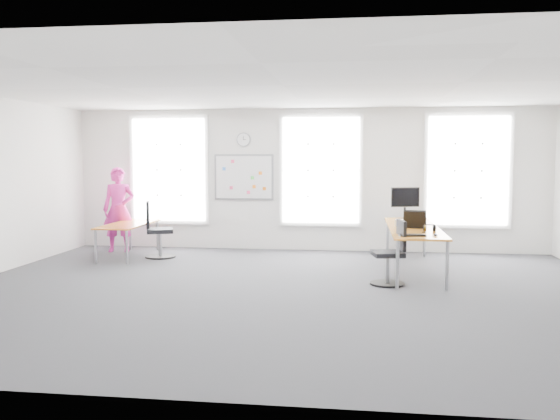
# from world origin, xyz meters

# --- Properties ---
(floor) EXTENTS (10.00, 10.00, 0.00)m
(floor) POSITION_xyz_m (0.00, 0.00, 0.00)
(floor) COLOR #2C2B30
(floor) RESTS_ON ground
(ceiling) EXTENTS (10.00, 10.00, 0.00)m
(ceiling) POSITION_xyz_m (0.00, 0.00, 3.00)
(ceiling) COLOR white
(ceiling) RESTS_ON ground
(wall_back) EXTENTS (10.00, 0.00, 10.00)m
(wall_back) POSITION_xyz_m (0.00, 4.00, 1.50)
(wall_back) COLOR white
(wall_back) RESTS_ON ground
(wall_front) EXTENTS (10.00, 0.00, 10.00)m
(wall_front) POSITION_xyz_m (0.00, -4.00, 1.50)
(wall_front) COLOR white
(wall_front) RESTS_ON ground
(window_left) EXTENTS (1.60, 0.06, 2.20)m
(window_left) POSITION_xyz_m (-3.00, 3.97, 1.70)
(window_left) COLOR white
(window_left) RESTS_ON wall_back
(window_mid) EXTENTS (1.60, 0.06, 2.20)m
(window_mid) POSITION_xyz_m (0.30, 3.97, 1.70)
(window_mid) COLOR white
(window_mid) RESTS_ON wall_back
(window_right) EXTENTS (1.60, 0.06, 2.20)m
(window_right) POSITION_xyz_m (3.30, 3.97, 1.70)
(window_right) COLOR white
(window_right) RESTS_ON wall_back
(desk_right) EXTENTS (0.84, 3.17, 0.77)m
(desk_right) POSITION_xyz_m (2.04, 1.92, 0.72)
(desk_right) COLOR orange
(desk_right) RESTS_ON ground
(desk_left) EXTENTS (0.73, 1.81, 0.66)m
(desk_left) POSITION_xyz_m (-3.45, 2.69, 0.61)
(desk_left) COLOR orange
(desk_left) RESTS_ON ground
(chair_right) EXTENTS (0.54, 0.54, 1.01)m
(chair_right) POSITION_xyz_m (1.61, 0.70, 0.44)
(chair_right) COLOR black
(chair_right) RESTS_ON ground
(chair_left) EXTENTS (0.64, 0.64, 1.11)m
(chair_left) POSITION_xyz_m (-2.85, 2.64, 0.49)
(chair_left) COLOR black
(chair_left) RESTS_ON ground
(person) EXTENTS (0.72, 0.56, 1.77)m
(person) POSITION_xyz_m (-3.88, 3.28, 0.89)
(person) COLOR #C02385
(person) RESTS_ON ground
(whiteboard) EXTENTS (1.20, 0.03, 0.90)m
(whiteboard) POSITION_xyz_m (-1.35, 3.97, 1.55)
(whiteboard) COLOR white
(whiteboard) RESTS_ON wall_back
(wall_clock) EXTENTS (0.30, 0.04, 0.30)m
(wall_clock) POSITION_xyz_m (-1.35, 3.97, 2.35)
(wall_clock) COLOR gray
(wall_clock) RESTS_ON wall_back
(keyboard) EXTENTS (0.42, 0.21, 0.02)m
(keyboard) POSITION_xyz_m (1.91, 0.67, 0.78)
(keyboard) COLOR black
(keyboard) RESTS_ON desk_right
(mouse) EXTENTS (0.08, 0.11, 0.04)m
(mouse) POSITION_xyz_m (2.27, 0.70, 0.79)
(mouse) COLOR black
(mouse) RESTS_ON desk_right
(lens_cap) EXTENTS (0.07, 0.07, 0.01)m
(lens_cap) POSITION_xyz_m (2.14, 1.13, 0.78)
(lens_cap) COLOR black
(lens_cap) RESTS_ON desk_right
(headphones) EXTENTS (0.20, 0.11, 0.12)m
(headphones) POSITION_xyz_m (2.24, 1.32, 0.82)
(headphones) COLOR black
(headphones) RESTS_ON desk_right
(laptop_sleeve) EXTENTS (0.39, 0.28, 0.31)m
(laptop_sleeve) POSITION_xyz_m (2.04, 1.63, 0.92)
(laptop_sleeve) COLOR black
(laptop_sleeve) RESTS_ON desk_right
(paper_stack) EXTENTS (0.36, 0.29, 0.11)m
(paper_stack) POSITION_xyz_m (1.90, 2.05, 0.83)
(paper_stack) COLOR beige
(paper_stack) RESTS_ON desk_right
(monitor) EXTENTS (0.55, 0.23, 0.63)m
(monitor) POSITION_xyz_m (1.98, 3.06, 1.15)
(monitor) COLOR black
(monitor) RESTS_ON desk_right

